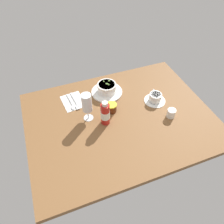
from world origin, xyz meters
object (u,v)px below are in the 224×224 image
object	(u,v)px
cutlery_setting	(73,102)
sauce_bottle_red	(105,114)
jam_jar	(112,108)
creamer_jug	(171,113)
porridge_bowl	(107,89)
coffee_cup	(155,98)
wine_glass	(87,104)

from	to	relation	value
cutlery_setting	sauce_bottle_red	size ratio (longest dim) A/B	1.08
cutlery_setting	jam_jar	size ratio (longest dim) A/B	2.81
creamer_jug	sauce_bottle_red	bearing A→B (deg)	-13.76
porridge_bowl	creamer_jug	bearing A→B (deg)	130.44
cutlery_setting	coffee_cup	world-z (taller)	coffee_cup
creamer_jug	wine_glass	size ratio (longest dim) A/B	0.33
coffee_cup	creamer_jug	distance (cm)	15.49
sauce_bottle_red	porridge_bowl	bearing A→B (deg)	-111.62
porridge_bowl	sauce_bottle_red	distance (cm)	26.33
cutlery_setting	wine_glass	size ratio (longest dim) A/B	0.95
jam_jar	sauce_bottle_red	bearing A→B (deg)	47.43
creamer_jug	sauce_bottle_red	xyz separation A→B (cm)	(38.21, -9.35, 4.48)
coffee_cup	wine_glass	bearing A→B (deg)	-1.11
creamer_jug	cutlery_setting	bearing A→B (deg)	-32.33
porridge_bowl	cutlery_setting	world-z (taller)	porridge_bowl
cutlery_setting	jam_jar	distance (cm)	26.17
creamer_jug	jam_jar	distance (cm)	35.64
coffee_cup	creamer_jug	xyz separation A→B (cm)	(-2.44, 15.29, 0.25)
porridge_bowl	wine_glass	size ratio (longest dim) A/B	1.12
porridge_bowl	coffee_cup	distance (cm)	31.93
cutlery_setting	creamer_jug	distance (cm)	61.47
cutlery_setting	coffee_cup	bearing A→B (deg)	160.46
porridge_bowl	creamer_jug	world-z (taller)	porridge_bowl
cutlery_setting	coffee_cup	distance (cm)	52.53
porridge_bowl	cutlery_setting	xyz separation A→B (cm)	(23.29, 0.72, -3.15)
coffee_cup	porridge_bowl	bearing A→B (deg)	-34.93
coffee_cup	wine_glass	xyz separation A→B (cm)	(44.14, -0.85, 9.30)
sauce_bottle_red	cutlery_setting	bearing A→B (deg)	-59.76
wine_glass	jam_jar	distance (cm)	17.51
creamer_jug	jam_jar	world-z (taller)	creamer_jug
cutlery_setting	sauce_bottle_red	world-z (taller)	sauce_bottle_red
coffee_cup	jam_jar	bearing A→B (deg)	-2.61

